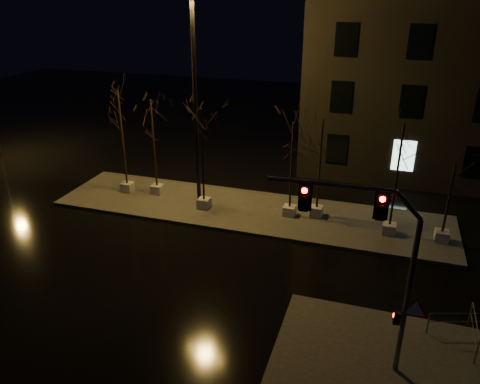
% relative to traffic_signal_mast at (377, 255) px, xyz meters
% --- Properties ---
extents(ground, '(90.00, 90.00, 0.00)m').
position_rel_traffic_signal_mast_xyz_m(ground, '(-6.98, 3.99, -4.28)').
color(ground, black).
rests_on(ground, ground).
extents(median, '(22.00, 5.00, 0.15)m').
position_rel_traffic_signal_mast_xyz_m(median, '(-6.98, 9.99, -4.20)').
color(median, '#413E3A').
rests_on(median, ground).
extents(sidewalk_corner, '(7.00, 5.00, 0.15)m').
position_rel_traffic_signal_mast_xyz_m(sidewalk_corner, '(0.52, 0.49, -4.20)').
color(sidewalk_corner, '#413E3A').
rests_on(sidewalk_corner, ground).
extents(tree_0, '(1.80, 1.80, 6.32)m').
position_rel_traffic_signal_mast_xyz_m(tree_0, '(-14.73, 10.21, 0.67)').
color(tree_0, beige).
rests_on(tree_0, median).
extents(tree_1, '(1.80, 1.80, 5.87)m').
position_rel_traffic_signal_mast_xyz_m(tree_1, '(-12.84, 10.43, 0.33)').
color(tree_1, beige).
rests_on(tree_1, median).
extents(tree_2, '(1.80, 1.80, 5.83)m').
position_rel_traffic_signal_mast_xyz_m(tree_2, '(-9.43, 9.47, 0.30)').
color(tree_2, beige).
rests_on(tree_2, median).
extents(tree_3, '(1.80, 1.80, 5.35)m').
position_rel_traffic_signal_mast_xyz_m(tree_3, '(-4.65, 9.99, -0.07)').
color(tree_3, beige).
rests_on(tree_3, median).
extents(tree_4, '(1.80, 1.80, 5.54)m').
position_rel_traffic_signal_mast_xyz_m(tree_4, '(-3.25, 10.37, 0.08)').
color(tree_4, beige).
rests_on(tree_4, median).
extents(tree_5, '(1.80, 1.80, 5.86)m').
position_rel_traffic_signal_mast_xyz_m(tree_5, '(0.56, 9.47, 0.32)').
color(tree_5, beige).
rests_on(tree_5, median).
extents(tree_6, '(1.80, 1.80, 4.13)m').
position_rel_traffic_signal_mast_xyz_m(tree_6, '(3.02, 9.48, -0.99)').
color(tree_6, beige).
rests_on(tree_6, median).
extents(traffic_signal_mast, '(5.15, 0.29, 6.28)m').
position_rel_traffic_signal_mast_xyz_m(traffic_signal_mast, '(0.00, 0.00, 0.00)').
color(traffic_signal_mast, '#54575B').
rests_on(traffic_signal_mast, sidewalk_corner).
extents(streetlight_main, '(2.82, 0.86, 11.32)m').
position_rel_traffic_signal_mast_xyz_m(streetlight_main, '(-9.96, 10.04, 2.40)').
color(streetlight_main, black).
rests_on(streetlight_main, median).
extents(guard_rail_a, '(1.95, 0.66, 0.88)m').
position_rel_traffic_signal_mast_xyz_m(guard_rail_a, '(3.02, 2.49, -3.55)').
color(guard_rail_a, '#54575B').
rests_on(guard_rail_a, sidewalk_corner).
extents(guard_rail_b, '(0.10, 2.13, 1.01)m').
position_rel_traffic_signal_mast_xyz_m(guard_rail_b, '(3.52, 2.11, -3.48)').
color(guard_rail_b, '#54575B').
rests_on(guard_rail_b, sidewalk_corner).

